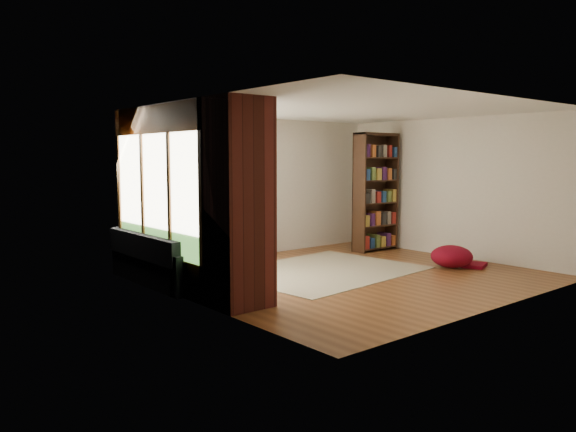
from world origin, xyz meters
TOP-DOWN VIEW (x-y plane):
  - floor at (0.00, 0.00)m, footprint 5.50×5.50m
  - ceiling at (0.00, 0.00)m, footprint 5.50×5.50m
  - wall_back at (0.00, 2.50)m, footprint 5.50×0.04m
  - wall_front at (0.00, -2.50)m, footprint 5.50×0.04m
  - wall_left at (-2.75, 0.00)m, footprint 0.04×5.00m
  - wall_right at (2.75, 0.00)m, footprint 0.04×5.00m
  - windows_back at (-1.20, 2.47)m, footprint 2.82×0.10m
  - windows_left at (-2.72, 1.20)m, footprint 0.10×2.62m
  - roller_blind at (-2.69, 2.03)m, footprint 0.03×0.72m
  - brick_chimney at (-2.40, -0.35)m, footprint 0.70×0.70m
  - sectional_sofa at (-1.95, 1.70)m, footprint 2.20×2.20m
  - area_rug at (-0.09, 0.56)m, footprint 3.31×2.66m
  - bookshelf at (2.14, 1.40)m, footprint 1.00×0.33m
  - pouf at (1.81, -0.62)m, footprint 0.80×0.80m
  - dog_tan at (-1.54, 1.98)m, footprint 1.09×0.78m
  - dog_brindle at (-2.06, 1.02)m, footprint 0.71×0.88m
  - throw_pillows at (-1.92, 1.85)m, footprint 1.98×1.68m

SIDE VIEW (x-z plane):
  - floor at x=0.00m, z-range 0.00..0.00m
  - area_rug at x=-0.09m, z-range 0.00..0.01m
  - pouf at x=1.81m, z-range 0.01..0.39m
  - sectional_sofa at x=-1.95m, z-range -0.10..0.70m
  - throw_pillows at x=-1.92m, z-range 0.53..0.98m
  - dog_brindle at x=-2.06m, z-range 0.54..0.97m
  - dog_tan at x=-1.54m, z-range 0.54..1.09m
  - bookshelf at x=2.14m, z-range 0.00..2.34m
  - wall_back at x=0.00m, z-range 0.00..2.60m
  - wall_front at x=0.00m, z-range 0.00..2.60m
  - wall_left at x=-2.75m, z-range 0.00..2.60m
  - wall_right at x=2.75m, z-range 0.00..2.60m
  - brick_chimney at x=-2.40m, z-range 0.00..2.60m
  - windows_back at x=-1.20m, z-range 0.40..2.30m
  - windows_left at x=-2.72m, z-range 0.40..2.30m
  - roller_blind at x=-2.69m, z-range 1.30..2.20m
  - ceiling at x=0.00m, z-range 2.60..2.60m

